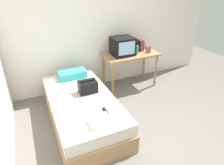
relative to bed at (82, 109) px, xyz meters
name	(u,v)px	position (x,y,z in m)	size (l,w,h in m)	color
ground_plane	(152,137)	(0.86, -0.81, -0.24)	(8.00, 8.00, 0.00)	slate
wall_back	(102,25)	(0.86, 1.19, 1.06)	(5.20, 0.10, 2.60)	silver
bed	(82,109)	(0.00, 0.00, 0.00)	(1.00, 2.00, 0.49)	#9E754C
desk	(130,58)	(1.32, 0.78, 0.42)	(1.16, 0.60, 0.76)	#9E754C
tv	(122,46)	(1.13, 0.79, 0.70)	(0.44, 0.39, 0.36)	black
water_bottle	(137,50)	(1.40, 0.66, 0.62)	(0.07, 0.07, 0.18)	green
book_row	(139,45)	(1.57, 0.87, 0.64)	(0.18, 0.16, 0.25)	black
picture_frame	(148,50)	(1.67, 0.65, 0.59)	(0.11, 0.02, 0.13)	brown
pillow	(72,74)	(0.05, 0.74, 0.31)	(0.51, 0.28, 0.13)	#33A8B7
handbag	(88,87)	(0.15, 0.09, 0.35)	(0.30, 0.20, 0.23)	black
magazine	(79,107)	(-0.11, -0.26, 0.25)	(0.21, 0.29, 0.01)	white
remote_dark	(105,111)	(0.20, -0.53, 0.26)	(0.04, 0.16, 0.02)	black
remote_silver	(69,92)	(-0.14, 0.20, 0.26)	(0.04, 0.14, 0.02)	#B7B7BC
folded_towel	(100,121)	(0.04, -0.72, 0.28)	(0.28, 0.22, 0.07)	white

